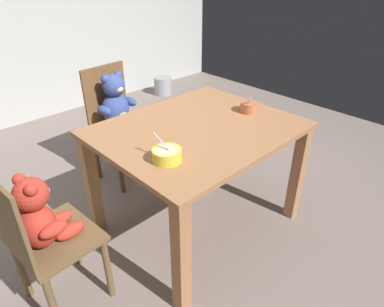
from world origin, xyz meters
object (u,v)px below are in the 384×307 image
Objects in this scene: porridge_bowl_yellow_near_left at (167,155)px; metal_pail at (163,86)px; teddy_chair_far_center at (118,112)px; porridge_bowl_terracotta_near_right at (249,107)px; dining_table at (198,145)px; teddy_chair_near_left at (41,225)px.

metal_pail is (1.86, 2.32, -0.65)m from porridge_bowl_yellow_near_left.
porridge_bowl_terracotta_near_right is (0.43, -0.93, 0.20)m from teddy_chair_far_center.
teddy_chair_near_left reaches higher than dining_table.
teddy_chair_far_center is at bearing -139.36° from metal_pail.
teddy_chair_near_left is 0.67m from porridge_bowl_yellow_near_left.
teddy_chair_far_center reaches higher than porridge_bowl_terracotta_near_right.
teddy_chair_near_left is at bearing 177.09° from dining_table.
metal_pail is at bearing 51.27° from porridge_bowl_yellow_near_left.
teddy_chair_far_center is 7.41× the size of porridge_bowl_terracotta_near_right.
teddy_chair_near_left is at bearing -139.42° from metal_pail.
dining_table is at bearing 23.58° from porridge_bowl_yellow_near_left.
metal_pail is (1.50, 1.29, -0.45)m from teddy_chair_far_center.
porridge_bowl_yellow_near_left is (-0.38, -0.17, 0.16)m from dining_table.
porridge_bowl_terracotta_near_right is at bearing -9.58° from dining_table.
porridge_bowl_yellow_near_left is (-0.36, -1.03, 0.20)m from teddy_chair_far_center.
teddy_chair_near_left is 1.25m from teddy_chair_far_center.
teddy_chair_far_center reaches higher than dining_table.
dining_table is at bearing -6.91° from teddy_chair_near_left.
teddy_chair_near_left is 6.98× the size of porridge_bowl_terracotta_near_right.
dining_table is at bearing -3.42° from teddy_chair_far_center.
teddy_chair_near_left is 1.41m from porridge_bowl_terracotta_near_right.
metal_pail is at bearing 64.23° from porridge_bowl_terracotta_near_right.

